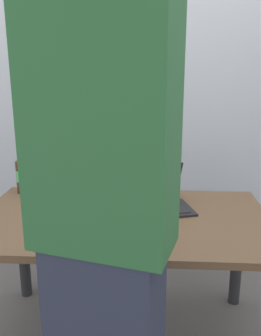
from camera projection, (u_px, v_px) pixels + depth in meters
name	position (u px, v px, depth m)	size (l,w,h in m)	color
desk	(123.00, 235.00, 1.83)	(1.45, 0.84, 0.71)	brown
laptop	(155.00, 198.00, 1.92)	(0.42, 0.41, 0.22)	black
beer_bottle_brown	(54.00, 172.00, 2.15)	(0.06, 0.06, 0.30)	#1E5123
beer_bottle_amber	(22.00, 173.00, 2.13)	(0.07, 0.07, 0.31)	#472B14
beer_bottle_green	(50.00, 179.00, 2.07)	(0.07, 0.07, 0.27)	brown
person_figure	(105.00, 236.00, 1.08)	(0.45, 0.34, 1.85)	#2D3347
back_wall	(133.00, 88.00, 2.43)	(6.00, 0.10, 2.60)	silver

